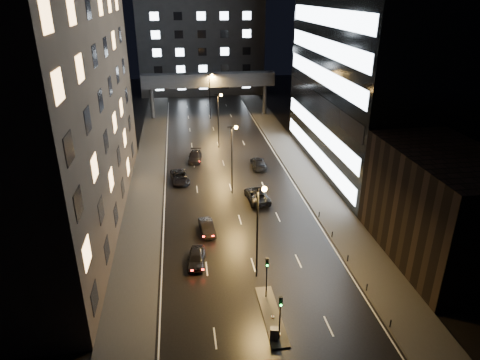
% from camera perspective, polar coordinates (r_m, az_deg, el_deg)
% --- Properties ---
extents(ground, '(160.00, 160.00, 0.00)m').
position_cam_1_polar(ground, '(73.18, -2.23, 2.28)').
color(ground, black).
rests_on(ground, ground).
extents(sidewalk_left, '(5.00, 110.00, 0.15)m').
position_cam_1_polar(sidewalk_left, '(68.44, -12.24, 0.21)').
color(sidewalk_left, '#383533').
rests_on(sidewalk_left, ground).
extents(sidewalk_right, '(5.00, 110.00, 0.15)m').
position_cam_1_polar(sidewalk_right, '(70.90, 8.31, 1.37)').
color(sidewalk_right, '#383533').
rests_on(sidewalk_right, ground).
extents(building_left, '(15.00, 48.00, 40.00)m').
position_cam_1_polar(building_left, '(54.46, -25.66, 14.33)').
color(building_left, '#2D2319').
rests_on(building_left, ground).
extents(building_right_low, '(10.00, 18.00, 12.00)m').
position_cam_1_polar(building_right_low, '(50.05, 25.30, -3.31)').
color(building_right_low, black).
rests_on(building_right_low, ground).
extents(building_right_glass, '(20.00, 36.00, 45.00)m').
position_cam_1_polar(building_right_glass, '(71.34, 19.47, 19.07)').
color(building_right_glass, black).
rests_on(building_right_glass, ground).
extents(building_far, '(34.00, 14.00, 25.00)m').
position_cam_1_polar(building_far, '(126.70, -5.25, 17.27)').
color(building_far, '#333335').
rests_on(building_far, ground).
extents(skybridge, '(30.00, 3.00, 10.00)m').
position_cam_1_polar(skybridge, '(99.68, -4.20, 13.09)').
color(skybridge, '#333335').
rests_on(skybridge, ground).
extents(median_island, '(1.60, 8.00, 0.15)m').
position_cam_1_polar(median_island, '(40.68, 4.21, -17.53)').
color(median_island, '#383533').
rests_on(median_island, ground).
extents(traffic_signal_near, '(0.28, 0.34, 4.40)m').
position_cam_1_polar(traffic_signal_near, '(40.69, 3.59, -12.04)').
color(traffic_signal_near, black).
rests_on(traffic_signal_near, median_island).
extents(traffic_signal_far, '(0.28, 0.34, 4.40)m').
position_cam_1_polar(traffic_signal_far, '(36.50, 5.38, -17.04)').
color(traffic_signal_far, black).
rests_on(traffic_signal_far, median_island).
extents(bollard_row, '(0.12, 25.12, 0.90)m').
position_cam_1_polar(bollard_row, '(46.49, 15.30, -11.83)').
color(bollard_row, black).
rests_on(bollard_row, ground).
extents(streetlight_near, '(1.45, 0.50, 10.15)m').
position_cam_1_polar(streetlight_near, '(41.73, 2.56, -5.47)').
color(streetlight_near, black).
rests_on(streetlight_near, ground).
extents(streetlight_mid_a, '(1.45, 0.50, 10.15)m').
position_cam_1_polar(streetlight_mid_a, '(59.74, -0.94, 3.88)').
color(streetlight_mid_a, black).
rests_on(streetlight_mid_a, ground).
extents(streetlight_mid_b, '(1.45, 0.50, 10.15)m').
position_cam_1_polar(streetlight_mid_b, '(78.72, -2.82, 8.82)').
color(streetlight_mid_b, black).
rests_on(streetlight_mid_b, ground).
extents(streetlight_far, '(1.45, 0.50, 10.15)m').
position_cam_1_polar(streetlight_far, '(98.10, -3.98, 11.82)').
color(streetlight_far, black).
rests_on(streetlight_far, ground).
extents(car_away_a, '(2.27, 4.54, 1.48)m').
position_cam_1_polar(car_away_a, '(46.74, -5.84, -10.34)').
color(car_away_a, black).
rests_on(car_away_a, ground).
extents(car_away_b, '(2.00, 4.45, 1.42)m').
position_cam_1_polar(car_away_b, '(52.27, -4.43, -6.31)').
color(car_away_b, black).
rests_on(car_away_b, ground).
extents(car_away_c, '(3.17, 5.77, 1.53)m').
position_cam_1_polar(car_away_c, '(66.27, -8.03, 0.39)').
color(car_away_c, black).
rests_on(car_away_c, ground).
extents(car_away_d, '(2.75, 5.48, 1.53)m').
position_cam_1_polar(car_away_d, '(74.19, -6.02, 3.10)').
color(car_away_d, black).
rests_on(car_away_d, ground).
extents(car_toward_a, '(3.21, 6.14, 1.65)m').
position_cam_1_polar(car_toward_a, '(59.77, 2.29, -2.03)').
color(car_toward_a, black).
rests_on(car_toward_a, ground).
extents(car_toward_b, '(2.53, 5.64, 1.60)m').
position_cam_1_polar(car_toward_b, '(71.01, 2.45, 2.28)').
color(car_toward_b, black).
rests_on(car_toward_b, ground).
extents(utility_cabinet, '(0.80, 0.66, 1.12)m').
position_cam_1_polar(utility_cabinet, '(38.08, 4.59, -19.75)').
color(utility_cabinet, '#4D4D50').
rests_on(utility_cabinet, median_island).
extents(cone_a, '(0.47, 0.47, 0.54)m').
position_cam_1_polar(cone_a, '(38.70, 5.18, -19.80)').
color(cone_a, orange).
rests_on(cone_a, ground).
extents(cone_b, '(0.43, 0.43, 0.47)m').
position_cam_1_polar(cone_b, '(40.27, 4.38, -17.74)').
color(cone_b, '#FF5B0D').
rests_on(cone_b, ground).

